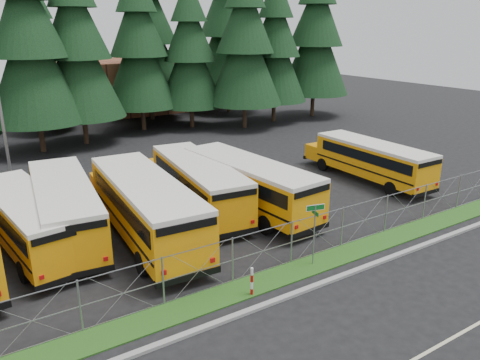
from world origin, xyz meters
The scene contains 24 objects.
ground centered at (0.00, 0.00, 0.00)m, with size 120.00×120.00×0.00m, color black.
curb centered at (0.00, -3.10, 0.06)m, with size 50.00×0.25×0.12m, color gray.
grass_verge centered at (0.00, -1.70, 0.03)m, with size 50.00×1.40×0.06m, color #1B4914.
road_lane_line centered at (0.00, -8.00, 0.01)m, with size 50.00×0.12×0.01m, color beige.
chainlink_fence centered at (0.00, -1.00, 1.00)m, with size 44.00×0.10×2.00m, color gray, non-canonical shape.
brick_building centered at (6.00, 40.00, 3.00)m, with size 22.00×10.00×6.00m, color brown.
bus_1 centered at (-10.42, 6.68, 1.36)m, with size 2.44×10.35×2.71m, color #FF9A08, non-canonical shape.
bus_2 centered at (-8.60, 7.05, 1.45)m, with size 2.61×11.08×2.90m, color #FF9A08, non-canonical shape.
bus_3 centered at (-5.40, 4.87, 1.56)m, with size 2.81×11.91×3.12m, color #FF9A08, non-canonical shape.
bus_4 centered at (-1.49, 6.90, 1.43)m, with size 2.57×10.91×2.86m, color #FF9A08, non-canonical shape.
bus_5 centered at (0.71, 5.34, 1.46)m, with size 2.63×11.15×2.92m, color #FF9A08, non-canonical shape.
bus_east centered at (10.56, 5.32, 1.32)m, with size 2.38×10.07×2.64m, color #FF9A08, non-canonical shape.
street_sign centered at (-0.30, -1.63, 2.03)m, with size 0.82×0.54×2.81m.
striped_bollard centered at (-3.90, -2.23, 0.60)m, with size 0.11×0.11×1.20m, color #B20C0C.
conifer_3 centered at (-6.29, 25.06, 8.34)m, with size 7.54×7.54×16.68m, color black, non-canonical shape.
conifer_4 centered at (-2.51, 25.93, 8.03)m, with size 7.26×7.26×16.06m, color black, non-canonical shape.
conifer_5 centered at (3.89, 28.57, 7.87)m, with size 7.12×7.12×15.74m, color black, non-canonical shape.
conifer_6 centered at (8.56, 27.20, 7.28)m, with size 6.58×6.58×14.55m, color black, non-canonical shape.
conifer_7 centered at (13.01, 24.15, 8.15)m, with size 7.37×7.37×16.29m, color black, non-canonical shape.
conifer_8 centered at (17.42, 25.20, 7.56)m, with size 6.83×6.83×15.11m, color black, non-canonical shape.
conifer_9 centered at (23.14, 25.44, 8.56)m, with size 7.74×7.74×17.12m, color black, non-canonical shape.
conifer_11 centered at (-4.41, 33.22, 7.45)m, with size 6.74×6.74×14.90m, color black, non-canonical shape.
conifer_12 centered at (6.74, 33.25, 8.90)m, with size 8.05×8.05×17.80m, color black, non-canonical shape.
conifer_13 centered at (16.37, 32.88, 9.60)m, with size 8.68×8.68×19.20m, color black, non-canonical shape.
Camera 1 is at (-12.76, -15.25, 9.94)m, focal length 35.00 mm.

